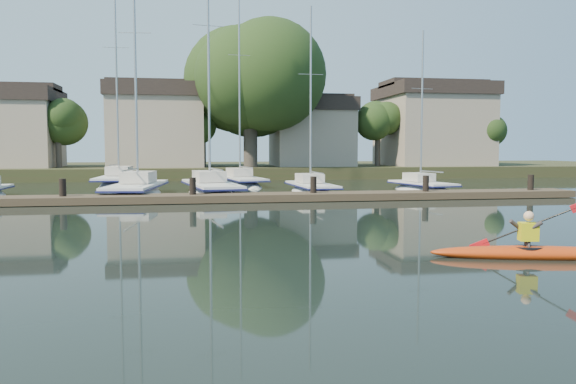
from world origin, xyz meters
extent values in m
plane|color=black|center=(0.00, 0.00, 0.00)|extent=(160.00, 160.00, 0.00)
ellipsoid|color=#B2440D|center=(4.99, -1.55, 0.11)|extent=(4.92, 1.81, 0.37)
cylinder|color=black|center=(4.83, -1.51, 0.23)|extent=(0.89, 0.89, 0.10)
imported|color=#302A2D|center=(4.83, -1.51, 0.62)|extent=(0.34, 0.44, 1.06)
cube|color=gold|center=(4.83, -1.51, 0.63)|extent=(0.48, 0.40, 0.44)
sphere|color=#E0AE8C|center=(4.83, -1.51, 1.00)|extent=(0.24, 0.24, 0.24)
cube|color=#4D402C|center=(0.00, 14.00, 0.20)|extent=(34.00, 2.00, 0.35)
cylinder|color=black|center=(-9.00, 14.00, 0.30)|extent=(0.32, 0.32, 1.80)
cylinder|color=black|center=(-3.00, 14.00, 0.30)|extent=(0.32, 0.32, 1.80)
cylinder|color=black|center=(3.00, 14.00, 0.30)|extent=(0.32, 0.32, 1.80)
cylinder|color=black|center=(9.00, 14.00, 0.30)|extent=(0.32, 0.32, 1.80)
cylinder|color=black|center=(15.00, 14.00, 0.30)|extent=(0.32, 0.32, 1.80)
ellipsoid|color=silver|center=(-6.03, 18.19, -0.39)|extent=(3.37, 9.60, 2.10)
cube|color=silver|center=(-6.03, 18.19, 0.61)|extent=(3.07, 7.91, 0.15)
cube|color=#171951|center=(-6.03, 18.19, 0.52)|extent=(3.18, 8.10, 0.09)
cube|color=#B8B0A8|center=(-5.97, 18.75, 1.02)|extent=(1.84, 2.79, 0.61)
cylinder|color=#9EA0A5|center=(-6.00, 18.47, 7.30)|extent=(0.13, 0.13, 13.27)
cylinder|color=#9EA0A5|center=(-6.19, 16.79, 1.49)|extent=(0.49, 3.56, 0.09)
cylinder|color=#9EA0A5|center=(-6.00, 18.47, 8.89)|extent=(1.76, 0.23, 0.03)
ellipsoid|color=silver|center=(-1.97, 18.66, -0.38)|extent=(3.75, 10.12, 2.09)
cube|color=silver|center=(-1.97, 18.66, 0.60)|extent=(3.37, 8.35, 0.15)
cube|color=#171951|center=(-1.97, 18.66, 0.52)|extent=(3.49, 8.55, 0.09)
cube|color=#B8B0A8|center=(-2.06, 19.25, 1.01)|extent=(1.93, 2.97, 0.60)
cylinder|color=#9EA0A5|center=(-2.02, 18.95, 7.80)|extent=(0.13, 0.13, 14.29)
cylinder|color=#9EA0A5|center=(-1.75, 17.19, 1.48)|extent=(0.64, 3.73, 0.09)
cylinder|color=#9EA0A5|center=(-2.02, 18.95, 9.52)|extent=(1.74, 0.29, 0.03)
ellipsoid|color=silver|center=(3.87, 18.53, -0.33)|extent=(2.27, 7.53, 1.77)
cube|color=silver|center=(3.87, 18.53, 0.51)|extent=(2.12, 6.18, 0.13)
cube|color=#171951|center=(3.87, 18.53, 0.44)|extent=(2.20, 6.34, 0.07)
cube|color=#B8B0A8|center=(3.85, 18.98, 0.86)|extent=(1.39, 2.14, 0.51)
cylinder|color=#9EA0A5|center=(3.86, 18.76, 5.68)|extent=(0.11, 0.11, 10.25)
cylinder|color=#9EA0A5|center=(3.92, 17.42, 1.26)|extent=(0.20, 2.83, 0.07)
cylinder|color=#9EA0A5|center=(3.86, 18.76, 6.91)|extent=(1.49, 0.09, 0.03)
ellipsoid|color=silver|center=(10.90, 18.90, -0.32)|extent=(2.90, 6.65, 1.74)
cube|color=silver|center=(10.90, 18.90, 0.50)|extent=(2.63, 5.49, 0.13)
cube|color=#171951|center=(10.90, 18.90, 0.43)|extent=(2.73, 5.63, 0.07)
cube|color=#B8B0A8|center=(10.84, 19.29, 0.84)|extent=(1.55, 1.98, 0.50)
cylinder|color=#9EA0A5|center=(10.87, 19.10, 5.14)|extent=(0.11, 0.11, 9.18)
cylinder|color=#9EA0A5|center=(11.05, 17.95, 1.24)|extent=(0.45, 2.42, 0.07)
cylinder|color=#9EA0A5|center=(10.87, 19.10, 6.24)|extent=(1.46, 0.26, 0.03)
ellipsoid|color=silver|center=(-8.18, 27.52, -0.39)|extent=(2.62, 10.11, 2.12)
cube|color=silver|center=(-8.18, 27.52, 0.61)|extent=(2.46, 8.30, 0.16)
cube|color=#171951|center=(-8.18, 27.52, 0.52)|extent=(2.56, 8.50, 0.09)
cube|color=#B8B0A8|center=(-8.16, 28.13, 1.03)|extent=(1.64, 2.86, 0.61)
cylinder|color=#9EA0A5|center=(-8.17, 27.83, 7.93)|extent=(0.13, 0.13, 14.51)
cylinder|color=#9EA0A5|center=(-8.22, 26.02, 1.51)|extent=(0.20, 3.82, 0.09)
cylinder|color=#9EA0A5|center=(-8.17, 27.83, 9.67)|extent=(1.79, 0.08, 0.03)
ellipsoid|color=silver|center=(0.42, 26.42, -0.35)|extent=(3.44, 10.10, 1.88)
cube|color=silver|center=(0.42, 26.42, 0.54)|extent=(3.09, 8.32, 0.14)
cube|color=#171951|center=(0.42, 26.42, 0.47)|extent=(3.20, 8.53, 0.08)
cube|color=#B8B0A8|center=(0.33, 27.01, 0.91)|extent=(1.76, 2.94, 0.54)
cylinder|color=#9EA0A5|center=(0.37, 26.71, 7.53)|extent=(0.12, 0.12, 13.87)
cylinder|color=#9EA0A5|center=(0.62, 24.95, 1.34)|extent=(0.60, 3.74, 0.08)
cylinder|color=#9EA0A5|center=(0.37, 26.71, 9.19)|extent=(1.57, 0.25, 0.03)
cube|color=#2C361B|center=(0.00, 44.00, 0.50)|extent=(90.00, 24.00, 1.00)
cube|color=gray|center=(-18.00, 38.00, 3.75)|extent=(7.00, 7.00, 5.50)
cube|color=#2F2522|center=(-18.00, 38.00, 7.10)|extent=(7.35, 7.35, 1.20)
cube|color=gray|center=(-6.00, 38.00, 4.00)|extent=(8.00, 8.00, 6.00)
cube|color=#2F2522|center=(-6.00, 38.00, 7.60)|extent=(8.40, 8.40, 1.20)
cube|color=gray|center=(8.00, 38.00, 3.50)|extent=(7.00, 7.00, 5.00)
cube|color=#2F2522|center=(8.00, 38.00, 6.60)|extent=(7.35, 7.35, 1.20)
cube|color=gray|center=(20.00, 38.00, 4.25)|extent=(9.00, 9.00, 6.50)
cube|color=#2F2522|center=(20.00, 38.00, 8.10)|extent=(9.45, 9.45, 1.20)
cylinder|color=#473F39|center=(2.00, 35.00, 3.50)|extent=(1.20, 1.20, 5.00)
sphere|color=black|center=(2.00, 35.00, 8.50)|extent=(8.50, 8.50, 8.50)
cylinder|color=#473F39|center=(-14.00, 36.00, 2.50)|extent=(0.48, 0.48, 3.00)
sphere|color=black|center=(-14.00, 36.00, 5.00)|extent=(3.40, 3.40, 3.40)
cylinder|color=#473F39|center=(-2.00, 35.50, 2.40)|extent=(0.38, 0.38, 2.80)
sphere|color=black|center=(-2.00, 35.50, 4.60)|extent=(2.72, 2.72, 2.72)
cylinder|color=#473F39|center=(14.00, 36.50, 2.60)|extent=(0.50, 0.50, 3.20)
sphere|color=black|center=(14.00, 36.50, 5.25)|extent=(3.57, 3.57, 3.57)
cylinder|color=#473F39|center=(24.00, 35.00, 2.30)|extent=(0.41, 0.41, 2.60)
sphere|color=black|center=(24.00, 35.00, 4.45)|extent=(2.89, 2.89, 2.89)
camera|label=1|loc=(-3.02, -13.55, 2.60)|focal=35.00mm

